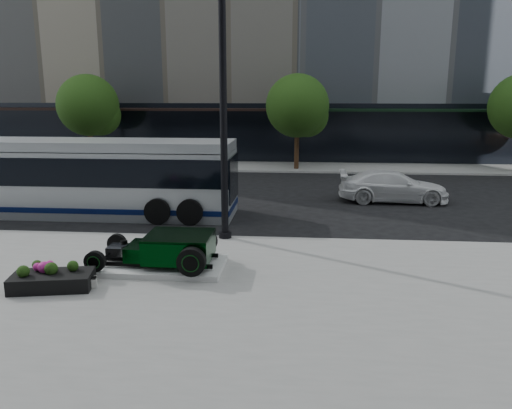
# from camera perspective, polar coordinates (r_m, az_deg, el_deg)

# --- Properties ---
(ground) EXTENTS (120.00, 120.00, 0.00)m
(ground) POSITION_cam_1_polar(r_m,az_deg,el_deg) (18.24, 1.10, -2.28)
(ground) COLOR black
(ground) RESTS_ON ground
(sidewalk_near) EXTENTS (70.00, 17.00, 0.12)m
(sidewalk_near) POSITION_cam_1_polar(r_m,az_deg,el_deg) (8.56, -4.05, -20.30)
(sidewalk_near) COLOR gray
(sidewalk_near) RESTS_ON ground
(sidewalk_far) EXTENTS (70.00, 4.00, 0.12)m
(sidewalk_far) POSITION_cam_1_polar(r_m,az_deg,el_deg) (31.95, 2.84, 4.32)
(sidewalk_far) COLOR gray
(sidewalk_far) RESTS_ON ground
(street_trees) EXTENTS (29.80, 3.80, 5.70)m
(street_trees) POSITION_cam_1_polar(r_m,az_deg,el_deg) (30.67, 5.02, 10.90)
(street_trees) COLOR black
(street_trees) RESTS_ON sidewalk_far
(display_plinth) EXTENTS (3.40, 1.80, 0.15)m
(display_plinth) POSITION_cam_1_polar(r_m,az_deg,el_deg) (13.66, -10.91, -6.87)
(display_plinth) COLOR silver
(display_plinth) RESTS_ON sidewalk_near
(hot_rod) EXTENTS (3.22, 2.00, 0.81)m
(hot_rod) POSITION_cam_1_polar(r_m,az_deg,el_deg) (13.42, -9.63, -4.92)
(hot_rod) COLOR black
(hot_rod) RESTS_ON display_plinth
(info_plaque) EXTENTS (0.48, 0.42, 0.31)m
(info_plaque) POSITION_cam_1_polar(r_m,az_deg,el_deg) (12.84, -18.64, -8.38)
(info_plaque) COLOR silver
(info_plaque) RESTS_ON sidewalk_near
(lamppost) EXTENTS (0.41, 0.41, 7.48)m
(lamppost) POSITION_cam_1_polar(r_m,az_deg,el_deg) (15.59, -3.71, 8.48)
(lamppost) COLOR black
(lamppost) RESTS_ON sidewalk_near
(flower_planter) EXTENTS (2.01, 1.28, 0.61)m
(flower_planter) POSITION_cam_1_polar(r_m,az_deg,el_deg) (13.01, -22.26, -7.94)
(flower_planter) COLOR black
(flower_planter) RESTS_ON sidewalk_near
(transit_bus) EXTENTS (12.12, 2.88, 2.92)m
(transit_bus) POSITION_cam_1_polar(r_m,az_deg,el_deg) (20.67, -19.36, 3.00)
(transit_bus) COLOR #A7ADB1
(transit_bus) RESTS_ON ground
(white_sedan) EXTENTS (4.74, 2.02, 1.36)m
(white_sedan) POSITION_cam_1_polar(r_m,az_deg,el_deg) (22.71, 15.38, 2.02)
(white_sedan) COLOR white
(white_sedan) RESTS_ON ground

